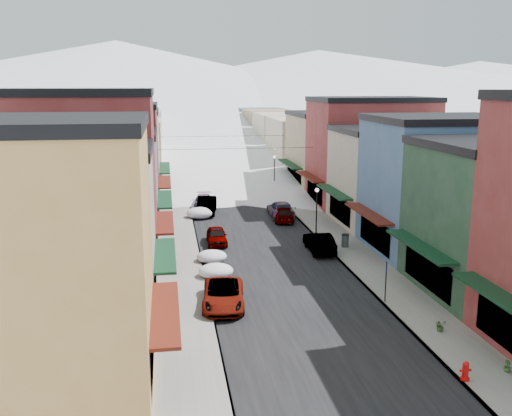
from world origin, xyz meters
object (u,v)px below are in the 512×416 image
object	(u,v)px
trash_can	(345,240)
streetlamp_near	(317,205)
fire_hydrant	(465,371)
car_white_suv	(223,295)
car_silver_sedan	(217,236)
car_dark_hatch	(207,206)
car_green_sedan	(319,242)

from	to	relation	value
trash_can	streetlamp_near	bearing A→B (deg)	106.36
fire_hydrant	trash_can	world-z (taller)	trash_can
car_white_suv	car_silver_sedan	bearing A→B (deg)	92.78
car_silver_sedan	streetlamp_near	xyz separation A→B (m)	(8.70, 1.28, 2.00)
car_dark_hatch	fire_hydrant	world-z (taller)	car_dark_hatch
car_white_suv	car_dark_hatch	world-z (taller)	car_dark_hatch
trash_can	fire_hydrant	bearing A→B (deg)	-93.40
car_white_suv	trash_can	xyz separation A→B (m)	(10.74, 10.55, -0.04)
car_green_sedan	fire_hydrant	xyz separation A→B (m)	(1.03, -20.36, -0.22)
car_silver_sedan	fire_hydrant	bearing A→B (deg)	-68.57
streetlamp_near	car_green_sedan	bearing A→B (deg)	-102.03
car_dark_hatch	streetlamp_near	distance (m)	13.42
car_silver_sedan	trash_can	world-z (taller)	car_silver_sedan
car_dark_hatch	car_white_suv	bearing A→B (deg)	-83.93
car_dark_hatch	car_green_sedan	world-z (taller)	car_dark_hatch
car_silver_sedan	streetlamp_near	bearing A→B (deg)	9.80
car_dark_hatch	fire_hydrant	bearing A→B (deg)	-68.22
car_silver_sedan	trash_can	distance (m)	10.38
car_dark_hatch	car_green_sedan	distance (m)	16.75
car_silver_sedan	streetlamp_near	world-z (taller)	streetlamp_near
car_dark_hatch	streetlamp_near	size ratio (longest dim) A/B	1.27
car_white_suv	car_silver_sedan	distance (m)	13.54
car_white_suv	fire_hydrant	world-z (taller)	car_white_suv
car_green_sedan	streetlamp_near	xyz separation A→B (m)	(1.03, 4.84, 1.91)
car_green_sedan	fire_hydrant	bearing A→B (deg)	93.67
car_dark_hatch	trash_can	xyz separation A→B (m)	(9.94, -14.29, -0.16)
car_green_sedan	streetlamp_near	bearing A→B (deg)	-101.25
car_white_suv	trash_can	bearing A→B (deg)	50.65
fire_hydrant	trash_can	bearing A→B (deg)	86.60
car_silver_sedan	car_green_sedan	xyz separation A→B (m)	(7.67, -3.56, 0.09)
car_white_suv	car_dark_hatch	distance (m)	24.86
car_green_sedan	fire_hydrant	size ratio (longest dim) A/B	5.37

